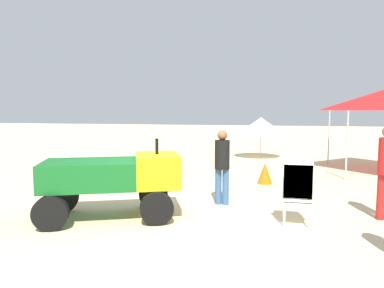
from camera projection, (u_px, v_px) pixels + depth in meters
name	position (u px, v px, depth m)	size (l,w,h in m)	color
ground	(165.00, 218.00, 6.58)	(80.00, 80.00, 0.00)	beige
utility_cart	(114.00, 177.00, 6.54)	(2.81, 2.09, 1.50)	#146023
stacked_plastic_chairs	(297.00, 187.00, 6.08)	(0.48, 0.48, 1.20)	white
surfboard_pile	(87.00, 174.00, 10.17)	(2.53, 0.69, 0.32)	orange
lifeguard_near_right	(222.00, 162.00, 7.45)	(0.32, 0.32, 1.61)	#33598C
beach_umbrella_left	(261.00, 126.00, 14.73)	(2.05, 2.05, 1.73)	beige
traffic_cone_near	(265.00, 173.00, 9.63)	(0.41, 0.41, 0.59)	orange
cooler_box	(164.00, 182.00, 8.88)	(0.49, 0.38, 0.39)	blue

